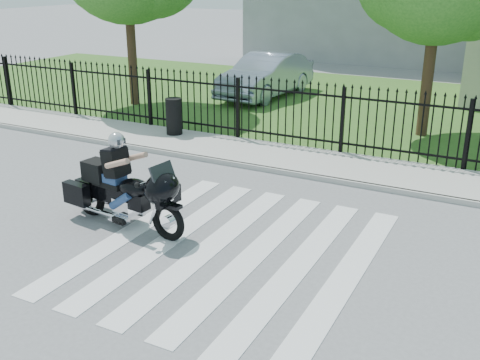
% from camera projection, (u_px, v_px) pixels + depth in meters
% --- Properties ---
extents(ground, '(120.00, 120.00, 0.00)m').
position_uv_depth(ground, '(232.00, 251.00, 9.60)').
color(ground, slate).
rests_on(ground, ground).
extents(crosswalk, '(5.00, 5.50, 0.01)m').
position_uv_depth(crosswalk, '(232.00, 251.00, 9.60)').
color(crosswalk, silver).
rests_on(crosswalk, ground).
extents(sidewalk, '(40.00, 2.00, 0.12)m').
position_uv_depth(sidewalk, '(328.00, 165.00, 13.75)').
color(sidewalk, '#ADAAA3').
rests_on(sidewalk, ground).
extents(curb, '(40.00, 0.12, 0.12)m').
position_uv_depth(curb, '(313.00, 177.00, 12.91)').
color(curb, '#ADAAA3').
rests_on(curb, ground).
extents(grass_strip, '(40.00, 12.00, 0.02)m').
position_uv_depth(grass_strip, '(393.00, 109.00, 19.60)').
color(grass_strip, '#305D1F').
rests_on(grass_strip, ground).
extents(iron_fence, '(26.00, 0.04, 1.80)m').
position_uv_depth(iron_fence, '(342.00, 122.00, 14.29)').
color(iron_fence, black).
rests_on(iron_fence, ground).
extents(motorcycle_rider, '(2.77, 1.10, 1.83)m').
position_uv_depth(motorcycle_rider, '(122.00, 188.00, 10.36)').
color(motorcycle_rider, black).
rests_on(motorcycle_rider, ground).
extents(parked_car, '(2.09, 5.01, 1.61)m').
position_uv_depth(parked_car, '(266.00, 75.00, 21.25)').
color(parked_car, '#8B97AF').
rests_on(parked_car, grass_strip).
extents(litter_bin, '(0.56, 0.56, 1.03)m').
position_uv_depth(litter_bin, '(174.00, 116.00, 15.98)').
color(litter_bin, black).
rests_on(litter_bin, sidewalk).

